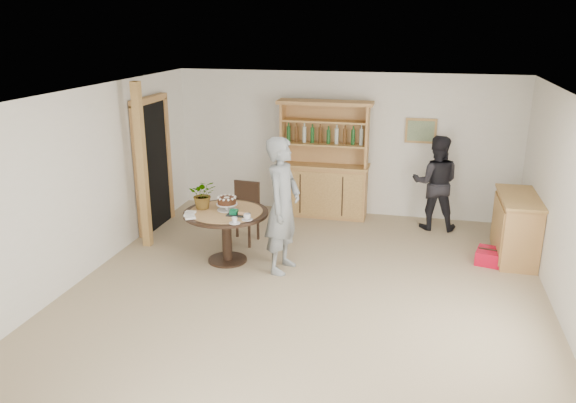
% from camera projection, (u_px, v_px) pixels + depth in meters
% --- Properties ---
extents(ground, '(7.00, 7.00, 0.00)m').
position_uv_depth(ground, '(302.00, 299.00, 7.00)').
color(ground, tan).
rests_on(ground, ground).
extents(room_shell, '(6.04, 7.04, 2.52)m').
position_uv_depth(room_shell, '(304.00, 163.00, 6.48)').
color(room_shell, white).
rests_on(room_shell, ground).
extents(doorway, '(0.13, 1.10, 2.18)m').
position_uv_depth(doorway, '(153.00, 163.00, 9.16)').
color(doorway, black).
rests_on(doorway, ground).
extents(pine_post, '(0.12, 0.12, 2.50)m').
position_uv_depth(pine_post, '(142.00, 167.00, 8.33)').
color(pine_post, tan).
rests_on(pine_post, ground).
extents(hutch, '(1.62, 0.54, 2.04)m').
position_uv_depth(hutch, '(324.00, 178.00, 9.86)').
color(hutch, tan).
rests_on(hutch, ground).
extents(sideboard, '(0.54, 1.26, 0.94)m').
position_uv_depth(sideboard, '(516.00, 227.00, 8.11)').
color(sideboard, tan).
rests_on(sideboard, ground).
extents(dining_table, '(1.20, 1.20, 0.76)m').
position_uv_depth(dining_table, '(226.00, 221.00, 7.95)').
color(dining_table, black).
rests_on(dining_table, ground).
extents(dining_chair, '(0.46, 0.46, 0.95)m').
position_uv_depth(dining_chair, '(245.00, 208.00, 8.73)').
color(dining_chair, black).
rests_on(dining_chair, ground).
extents(birthday_cake, '(0.30, 0.30, 0.20)m').
position_uv_depth(birthday_cake, '(227.00, 202.00, 7.91)').
color(birthday_cake, white).
rests_on(birthday_cake, dining_table).
extents(flower_vase, '(0.47, 0.44, 0.42)m').
position_uv_depth(flower_vase, '(203.00, 194.00, 7.96)').
color(flower_vase, '#3F7233').
rests_on(flower_vase, dining_table).
extents(gift_tray, '(0.30, 0.20, 0.08)m').
position_uv_depth(gift_tray, '(238.00, 213.00, 7.73)').
color(gift_tray, black).
rests_on(gift_tray, dining_table).
extents(coffee_cup_a, '(0.15, 0.15, 0.09)m').
position_uv_depth(coffee_cup_a, '(247.00, 217.00, 7.54)').
color(coffee_cup_a, silver).
rests_on(coffee_cup_a, dining_table).
extents(coffee_cup_b, '(0.15, 0.15, 0.08)m').
position_uv_depth(coffee_cup_b, '(235.00, 221.00, 7.41)').
color(coffee_cup_b, silver).
rests_on(coffee_cup_b, dining_table).
extents(napkins, '(0.24, 0.33, 0.03)m').
position_uv_depth(napkins, '(190.00, 215.00, 7.69)').
color(napkins, white).
rests_on(napkins, dining_table).
extents(teen_boy, '(0.55, 0.75, 1.87)m').
position_uv_depth(teen_boy, '(283.00, 206.00, 7.57)').
color(teen_boy, slate).
rests_on(teen_boy, ground).
extents(adult_person, '(0.77, 0.61, 1.57)m').
position_uv_depth(adult_person, '(436.00, 183.00, 9.19)').
color(adult_person, black).
rests_on(adult_person, ground).
extents(red_suitcase, '(0.68, 0.53, 0.21)m').
position_uv_depth(red_suitcase, '(499.00, 258.00, 7.97)').
color(red_suitcase, red).
rests_on(red_suitcase, ground).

